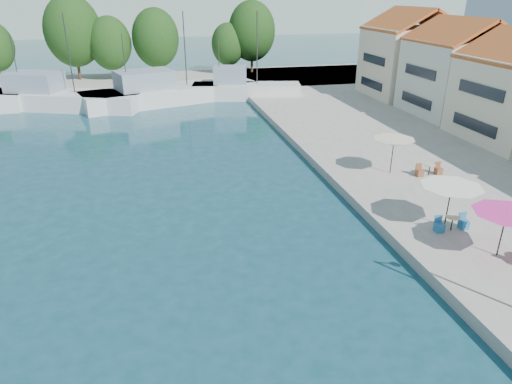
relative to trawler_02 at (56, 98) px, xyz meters
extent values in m
cube|color=#9F978F|center=(7.16, 10.98, -0.77)|extent=(90.00, 16.00, 0.60)
cube|color=#9CAB9F|center=(-14.84, 103.98, 6.93)|extent=(180.00, 40.00, 16.00)
cube|color=#9CAB9F|center=(55.16, 123.98, 4.93)|extent=(140.00, 40.00, 12.00)
cube|color=silver|center=(39.16, -14.02, 3.03)|extent=(8.00, 8.50, 7.00)
pyramid|color=#C0592A|center=(39.16, -14.02, 8.33)|extent=(8.40, 8.80, 1.80)
cube|color=#F3DFC2|center=(39.16, -5.02, 3.28)|extent=(8.60, 8.50, 7.50)
pyramid|color=#C0592A|center=(39.16, -5.02, 8.83)|extent=(9.00, 8.80, 1.80)
cube|color=silver|center=(0.44, -0.17, -0.37)|extent=(18.54, 10.99, 2.20)
cube|color=#8494A3|center=(-2.09, 0.82, 1.73)|extent=(6.37, 5.35, 2.00)
cylinder|color=#2D2D2D|center=(2.12, -0.83, 4.73)|extent=(0.12, 0.12, 8.00)
cylinder|color=#2D2D2D|center=(-3.77, 1.48, 3.73)|extent=(0.10, 0.10, 6.00)
cube|color=silver|center=(12.44, 0.26, -0.37)|extent=(20.68, 11.22, 2.20)
cube|color=#8494A3|center=(9.58, -0.68, 1.73)|extent=(6.97, 5.69, 2.00)
cylinder|color=#2D2D2D|center=(14.34, 0.89, 4.73)|extent=(0.12, 0.12, 8.00)
cylinder|color=#2D2D2D|center=(7.68, -1.30, 3.73)|extent=(0.10, 0.10, 6.00)
cube|color=silver|center=(21.24, -0.10, -0.37)|extent=(13.05, 5.92, 2.20)
cube|color=#8494A3|center=(19.38, 0.31, 1.73)|extent=(4.25, 3.28, 2.00)
cylinder|color=#2D2D2D|center=(22.47, -0.37, 4.73)|extent=(0.12, 0.12, 8.00)
cylinder|color=#2D2D2D|center=(18.15, 0.58, 3.73)|extent=(0.10, 0.10, 6.00)
cylinder|color=#3F2B19|center=(0.80, 14.53, 1.97)|extent=(0.36, 0.36, 4.88)
ellipsoid|color=#1A3A12|center=(0.80, 14.53, 5.88)|extent=(7.42, 7.42, 9.28)
cylinder|color=#3F2B19|center=(5.40, 13.38, 1.38)|extent=(0.36, 0.36, 3.70)
ellipsoid|color=#1A3A12|center=(5.40, 13.38, 4.34)|extent=(5.62, 5.62, 7.03)
cylinder|color=#3F2B19|center=(11.46, 13.26, 1.60)|extent=(0.36, 0.36, 4.13)
ellipsoid|color=#1A3A12|center=(11.46, 13.26, 4.91)|extent=(6.28, 6.28, 7.86)
cylinder|color=#3F2B19|center=(21.78, 15.17, 1.12)|extent=(0.36, 0.36, 3.18)
ellipsoid|color=#1A3A12|center=(21.78, 15.17, 3.67)|extent=(4.83, 4.83, 6.04)
cylinder|color=#3F2B19|center=(25.36, 15.39, 1.79)|extent=(0.36, 0.36, 4.51)
ellipsoid|color=#1A3A12|center=(25.36, 15.39, 5.40)|extent=(6.86, 6.86, 8.57)
cylinder|color=black|center=(24.97, -38.26, 0.62)|extent=(0.06, 0.06, 2.18)
cone|color=#EA319A|center=(24.97, -38.26, 1.46)|extent=(3.01, 3.01, 0.50)
cylinder|color=black|center=(24.35, -35.14, 0.65)|extent=(0.06, 0.06, 2.24)
cone|color=white|center=(24.35, -35.14, 1.52)|extent=(3.12, 3.12, 0.50)
cylinder|color=black|center=(25.26, -27.61, 0.73)|extent=(0.06, 0.06, 2.39)
cone|color=beige|center=(25.26, -27.61, 1.68)|extent=(2.73, 2.73, 0.50)
cylinder|color=black|center=(24.37, -35.64, -0.10)|extent=(0.06, 0.06, 0.74)
cylinder|color=beige|center=(24.37, -35.64, 0.27)|extent=(0.70, 0.70, 0.04)
cube|color=teal|center=(25.07, -35.64, -0.24)|extent=(0.42, 0.42, 0.46)
cube|color=teal|center=(23.67, -35.64, -0.24)|extent=(0.42, 0.42, 0.46)
cylinder|color=black|center=(27.54, -28.59, -0.10)|extent=(0.06, 0.06, 0.74)
cylinder|color=beige|center=(27.54, -28.59, 0.27)|extent=(0.70, 0.70, 0.04)
cube|color=brown|center=(28.24, -28.59, -0.24)|extent=(0.42, 0.42, 0.46)
cube|color=brown|center=(26.84, -28.59, -0.24)|extent=(0.42, 0.42, 0.46)
camera|label=1|loc=(10.02, -53.38, 10.70)|focal=32.00mm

